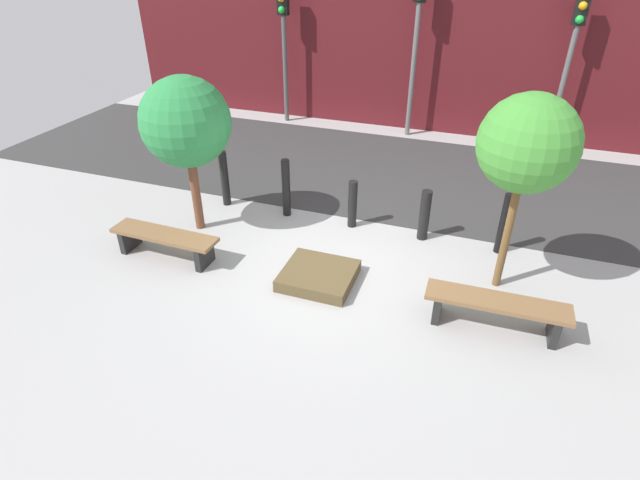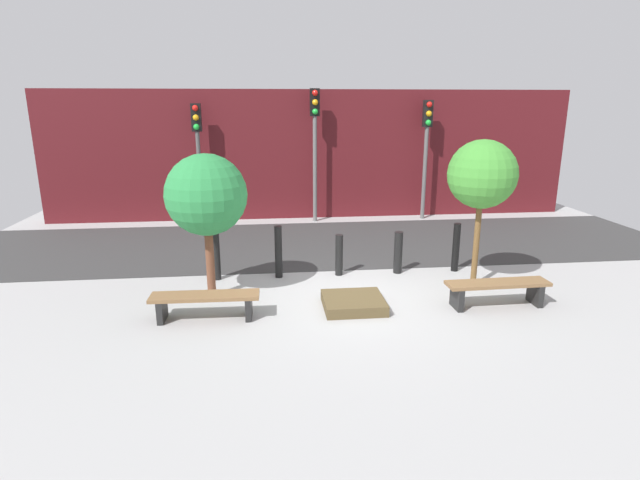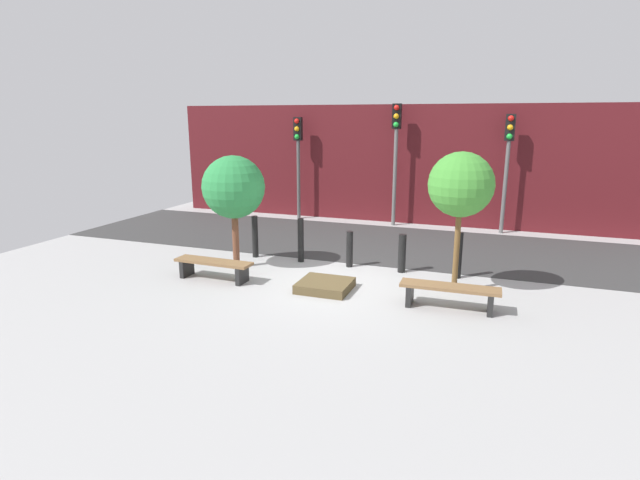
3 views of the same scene
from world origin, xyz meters
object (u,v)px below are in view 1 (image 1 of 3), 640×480
at_px(tree_behind_right_bench, 528,145).
at_px(planter_bed, 318,276).
at_px(bench_left, 165,240).
at_px(bollard_center, 353,204).
at_px(traffic_light_mid_west, 417,23).
at_px(traffic_light_mid_east, 573,42).
at_px(traffic_light_west, 284,28).
at_px(tree_behind_left_bench, 186,123).
at_px(bollard_far_left, 225,179).
at_px(bollard_left, 286,188).
at_px(bench_right, 496,308).
at_px(bollard_right, 425,215).
at_px(bollard_far_right, 504,224).

bearing_deg(tree_behind_right_bench, planter_bed, -162.26).
bearing_deg(bench_left, bollard_center, 39.10).
bearing_deg(planter_bed, bollard_center, 90.00).
xyz_separation_m(bench_left, planter_bed, (2.53, 0.20, -0.22)).
relative_size(traffic_light_mid_west, traffic_light_mid_east, 1.09).
height_order(traffic_light_west, traffic_light_mid_west, traffic_light_mid_west).
relative_size(tree_behind_left_bench, tree_behind_right_bench, 0.93).
xyz_separation_m(bollard_center, traffic_light_west, (-3.39, 5.03, 1.99)).
distance_m(tree_behind_left_bench, bollard_center, 3.08).
relative_size(tree_behind_right_bench, traffic_light_west, 0.82).
height_order(bollard_center, traffic_light_mid_east, traffic_light_mid_east).
relative_size(bollard_far_left, traffic_light_mid_east, 0.30).
xyz_separation_m(bollard_left, traffic_light_mid_east, (4.65, 5.03, 1.94)).
bearing_deg(bench_left, traffic_light_mid_east, 51.07).
bearing_deg(bench_right, traffic_light_mid_east, 81.71).
bearing_deg(bollard_far_left, bollard_right, 0.00).
bearing_deg(bollard_center, bench_right, -37.79).
bearing_deg(tree_behind_left_bench, planter_bed, -17.74).
distance_m(tree_behind_right_bench, traffic_light_west, 8.43).
bearing_deg(bollard_center, traffic_light_west, 123.96).
bearing_deg(bollard_left, bench_left, -122.98).
relative_size(bench_right, bollard_right, 2.05).
relative_size(planter_bed, bollard_far_left, 0.99).
height_order(tree_behind_right_bench, bollard_far_left, tree_behind_right_bench).
bearing_deg(bollard_far_right, bollard_center, 180.00).
bearing_deg(bollard_right, traffic_light_west, 132.73).
relative_size(bench_left, tree_behind_left_bench, 0.68).
height_order(bollard_left, bollard_center, bollard_left).
height_order(traffic_light_west, traffic_light_mid_east, traffic_light_mid_east).
distance_m(bollard_right, traffic_light_mid_west, 5.65).
bearing_deg(bollard_left, bollard_far_right, 0.00).
height_order(bench_right, bollard_right, bollard_right).
bearing_deg(tree_behind_right_bench, bollard_center, 159.37).
relative_size(bench_right, tree_behind_left_bench, 0.69).
relative_size(bollard_far_right, traffic_light_mid_east, 0.29).
bearing_deg(planter_bed, bollard_right, 54.49).
bearing_deg(tree_behind_right_bench, bollard_left, 165.88).
bearing_deg(tree_behind_left_bench, traffic_light_mid_east, 45.31).
bearing_deg(bollard_right, bench_left, -152.62).
height_order(bollard_far_left, bollard_left, bollard_left).
relative_size(bollard_left, traffic_light_mid_east, 0.30).
relative_size(bench_right, bollard_far_right, 1.76).
distance_m(bench_right, traffic_light_mid_east, 7.37).
bearing_deg(planter_bed, tree_behind_right_bench, 17.74).
distance_m(bollard_right, traffic_light_west, 7.13).
bearing_deg(bollard_far_left, planter_bed, -35.02).
height_order(bollard_center, traffic_light_west, traffic_light_west).
relative_size(bollard_center, bollard_right, 0.97).
bearing_deg(traffic_light_west, bollard_center, -56.04).
bearing_deg(bollard_far_left, bollard_far_right, 0.00).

